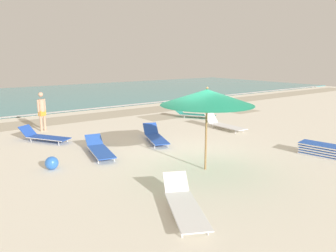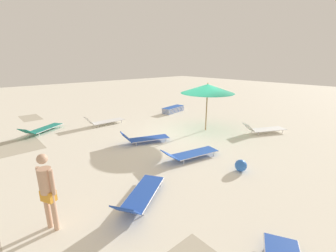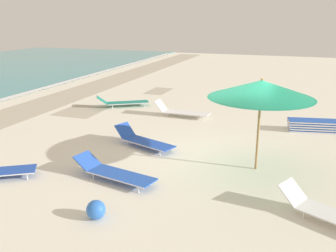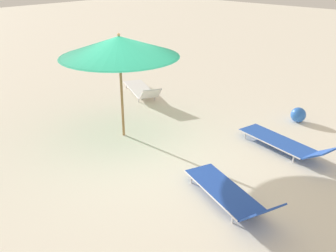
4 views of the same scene
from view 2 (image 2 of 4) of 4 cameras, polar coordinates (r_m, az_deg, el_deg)
name	(u,v)px [view 2 (image 2 of 4)]	position (r m, az deg, el deg)	size (l,w,h in m)	color
ground_plane	(190,134)	(11.58, 5.49, -1.97)	(60.00, 60.00, 0.16)	silver
beach_umbrella	(208,89)	(11.60, 10.00, 9.30)	(2.71, 2.71, 2.47)	#9E7547
lounger_stack	(173,110)	(15.85, 1.34, 4.20)	(0.96, 1.95, 0.41)	blue
sun_lounger_under_umbrella	(104,121)	(13.27, -15.86, 1.19)	(0.66, 2.24, 0.61)	white
sun_lounger_beside_umbrella	(264,129)	(12.33, 23.15, -0.70)	(1.55, 2.29, 0.56)	white
sun_lounger_near_water_right	(190,153)	(8.48, 5.72, -6.95)	(1.06, 2.34, 0.49)	blue
sun_lounger_mid_beach_solo	(42,129)	(13.06, -29.30, -0.60)	(1.75, 2.27, 0.52)	#1E8475
sun_lounger_mid_beach_pair_a	(145,138)	(10.06, -5.95, -3.07)	(1.30, 2.20, 0.58)	blue
sun_lounger_mid_beach_pair_b	(140,195)	(6.08, -7.02, -17.07)	(1.65, 2.12, 0.57)	blue
beachgoer_wading_adult	(47,188)	(5.46, -28.36, -13.69)	(0.41, 0.29, 1.76)	tan
beach_ball	(241,165)	(7.93, 18.01, -9.52)	(0.40, 0.40, 0.40)	blue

